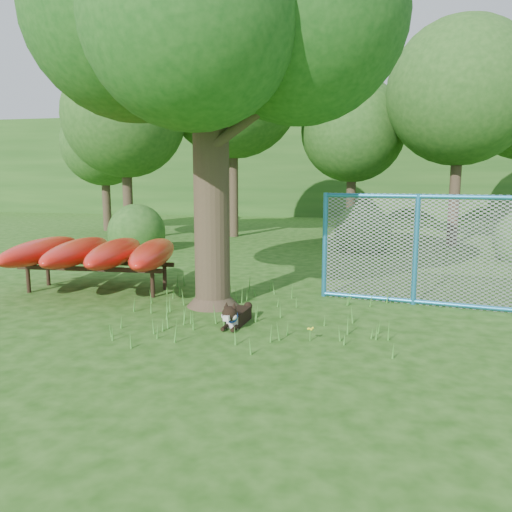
# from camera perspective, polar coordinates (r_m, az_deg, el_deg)

# --- Properties ---
(ground) EXTENTS (80.00, 80.00, 0.00)m
(ground) POSITION_cam_1_polar(r_m,az_deg,el_deg) (7.68, -3.37, -8.73)
(ground) COLOR #1A460E
(ground) RESTS_ON ground
(wooden_post) EXTENTS (0.32, 0.12, 1.17)m
(wooden_post) POSITION_cam_1_polar(r_m,az_deg,el_deg) (9.33, -4.15, -1.63)
(wooden_post) COLOR #706754
(wooden_post) RESTS_ON ground
(kayak_rack) EXTENTS (3.68, 3.27, 1.06)m
(kayak_rack) POSITION_cam_1_polar(r_m,az_deg,el_deg) (10.73, -17.80, 0.41)
(kayak_rack) COLOR black
(kayak_rack) RESTS_ON ground
(husky_dog) EXTENTS (0.32, 1.01, 0.45)m
(husky_dog) POSITION_cam_1_polar(r_m,az_deg,el_deg) (7.97, -2.33, -6.85)
(husky_dog) COLOR black
(husky_dog) RESTS_ON ground
(fence_section) EXTENTS (3.45, 0.69, 3.40)m
(fence_section) POSITION_cam_1_polar(r_m,az_deg,el_deg) (9.56, 17.78, 0.68)
(fence_section) COLOR #2885BD
(fence_section) RESTS_ON ground
(wildflower_clump) EXTENTS (0.10, 0.08, 0.21)m
(wildflower_clump) POSITION_cam_1_polar(r_m,az_deg,el_deg) (7.28, 6.22, -8.39)
(wildflower_clump) COLOR #438B2D
(wildflower_clump) RESTS_ON ground
(bg_tree_a) EXTENTS (4.40, 4.40, 6.70)m
(bg_tree_a) POSITION_cam_1_polar(r_m,az_deg,el_deg) (19.15, -14.79, 15.18)
(bg_tree_a) COLOR #3A2D1F
(bg_tree_a) RESTS_ON ground
(bg_tree_b) EXTENTS (5.20, 5.20, 8.22)m
(bg_tree_b) POSITION_cam_1_polar(r_m,az_deg,el_deg) (19.95, -2.66, 18.47)
(bg_tree_b) COLOR #3A2D1F
(bg_tree_b) RESTS_ON ground
(bg_tree_c) EXTENTS (4.00, 4.00, 6.12)m
(bg_tree_c) POSITION_cam_1_polar(r_m,az_deg,el_deg) (20.13, 11.01, 13.92)
(bg_tree_c) COLOR #3A2D1F
(bg_tree_c) RESTS_ON ground
(bg_tree_d) EXTENTS (4.80, 4.80, 7.50)m
(bg_tree_d) POSITION_cam_1_polar(r_m,az_deg,el_deg) (18.50, 22.37, 16.92)
(bg_tree_d) COLOR #3A2D1F
(bg_tree_d) RESTS_ON ground
(bg_tree_f) EXTENTS (3.60, 3.60, 5.55)m
(bg_tree_f) POSITION_cam_1_polar(r_m,az_deg,el_deg) (22.89, -16.99, 12.14)
(bg_tree_f) COLOR #3A2D1F
(bg_tree_f) RESTS_ON ground
(shrub_left) EXTENTS (1.80, 1.80, 1.80)m
(shrub_left) POSITION_cam_1_polar(r_m,az_deg,el_deg) (16.29, -13.39, 0.54)
(shrub_left) COLOR #23521A
(shrub_left) RESTS_ON ground
(shrub_mid) EXTENTS (1.80, 1.80, 1.80)m
(shrub_mid) POSITION_cam_1_polar(r_m,az_deg,el_deg) (16.21, 12.06, 0.54)
(shrub_mid) COLOR #23521A
(shrub_mid) RESTS_ON ground
(wooded_hillside) EXTENTS (80.00, 12.00, 6.00)m
(wooded_hillside) POSITION_cam_1_polar(r_m,az_deg,el_deg) (35.11, 8.97, 10.02)
(wooded_hillside) COLOR #23521A
(wooded_hillside) RESTS_ON ground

